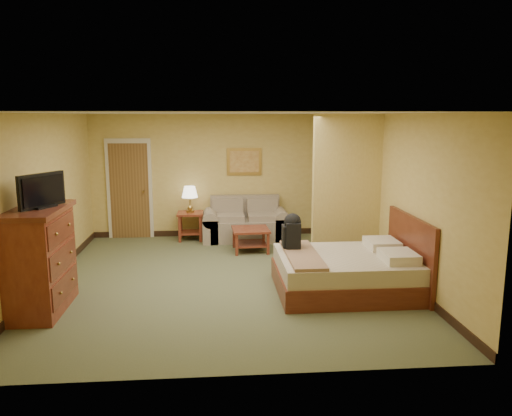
{
  "coord_description": "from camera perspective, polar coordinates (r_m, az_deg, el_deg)",
  "views": [
    {
      "loc": [
        -0.16,
        -7.6,
        2.56
      ],
      "look_at": [
        0.52,
        0.6,
        1.04
      ],
      "focal_mm": 35.0,
      "sensor_mm": 36.0,
      "label": 1
    }
  ],
  "objects": [
    {
      "name": "side_table",
      "position": [
        10.49,
        -7.5,
        -1.56
      ],
      "size": [
        0.53,
        0.53,
        0.58
      ],
      "color": "maroon",
      "rests_on": "floor"
    },
    {
      "name": "wall_picture",
      "position": [
        10.64,
        -1.35,
        5.32
      ],
      "size": [
        0.74,
        0.04,
        0.57
      ],
      "color": "#B78E3F",
      "rests_on": "back_wall"
    },
    {
      "name": "bed",
      "position": [
        7.55,
        10.75,
        -7.09
      ],
      "size": [
        2.03,
        1.73,
        1.12
      ],
      "color": "#531F13",
      "rests_on": "floor"
    },
    {
      "name": "coffee_table",
      "position": [
        9.55,
        -0.63,
        -3.09
      ],
      "size": [
        0.72,
        0.72,
        0.44
      ],
      "rotation": [
        0.0,
        0.0,
        0.05
      ],
      "color": "maroon",
      "rests_on": "floor"
    },
    {
      "name": "back_wall",
      "position": [
        10.67,
        -3.88,
        3.7
      ],
      "size": [
        5.5,
        0.02,
        2.6
      ],
      "primitive_type": "cube",
      "color": "tan",
      "rests_on": "floor"
    },
    {
      "name": "loveseat",
      "position": [
        10.44,
        -1.19,
        -2.04
      ],
      "size": [
        1.78,
        0.83,
        0.9
      ],
      "color": "gray",
      "rests_on": "floor"
    },
    {
      "name": "right_wall",
      "position": [
        8.23,
        16.0,
        1.29
      ],
      "size": [
        0.02,
        6.0,
        2.6
      ],
      "primitive_type": "cube",
      "color": "tan",
      "rests_on": "floor"
    },
    {
      "name": "ceiling",
      "position": [
        7.6,
        -3.62,
        10.78
      ],
      "size": [
        6.0,
        6.0,
        0.0
      ],
      "primitive_type": "plane",
      "rotation": [
        3.14,
        0.0,
        0.0
      ],
      "color": "white",
      "rests_on": "back_wall"
    },
    {
      "name": "partition",
      "position": [
        8.92,
        10.3,
        2.21
      ],
      "size": [
        1.2,
        0.15,
        2.6
      ],
      "primitive_type": "cube",
      "color": "tan",
      "rests_on": "floor"
    },
    {
      "name": "left_wall",
      "position": [
        8.13,
        -23.28,
        0.71
      ],
      "size": [
        0.02,
        6.0,
        2.6
      ],
      "primitive_type": "cube",
      "color": "tan",
      "rests_on": "floor"
    },
    {
      "name": "backpack",
      "position": [
        7.57,
        4.19,
        -2.61
      ],
      "size": [
        0.26,
        0.33,
        0.57
      ],
      "rotation": [
        0.0,
        0.0,
        -0.02
      ],
      "color": "black",
      "rests_on": "bed"
    },
    {
      "name": "tv",
      "position": [
        6.96,
        -23.28,
        1.73
      ],
      "size": [
        0.39,
        0.67,
        0.45
      ],
      "rotation": [
        0.0,
        0.0,
        -0.49
      ],
      "color": "black",
      "rests_on": "dresser"
    },
    {
      "name": "floor",
      "position": [
        8.02,
        -3.4,
        -8.14
      ],
      "size": [
        6.0,
        6.0,
        0.0
      ],
      "primitive_type": "plane",
      "color": "#555C3B",
      "rests_on": "ground"
    },
    {
      "name": "table_lamp",
      "position": [
        10.38,
        -7.58,
        1.75
      ],
      "size": [
        0.33,
        0.33,
        0.55
      ],
      "color": "olive",
      "rests_on": "side_table"
    },
    {
      "name": "dresser",
      "position": [
        7.17,
        -23.52,
        -5.41
      ],
      "size": [
        0.69,
        1.3,
        1.39
      ],
      "color": "maroon",
      "rests_on": "floor"
    },
    {
      "name": "door",
      "position": [
        10.82,
        -14.24,
        2.06
      ],
      "size": [
        0.94,
        0.16,
        2.1
      ],
      "color": "beige",
      "rests_on": "floor"
    },
    {
      "name": "baseboard",
      "position": [
        10.88,
        -3.8,
        -2.81
      ],
      "size": [
        5.5,
        0.02,
        0.12
      ],
      "primitive_type": "cube",
      "color": "black",
      "rests_on": "floor"
    }
  ]
}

